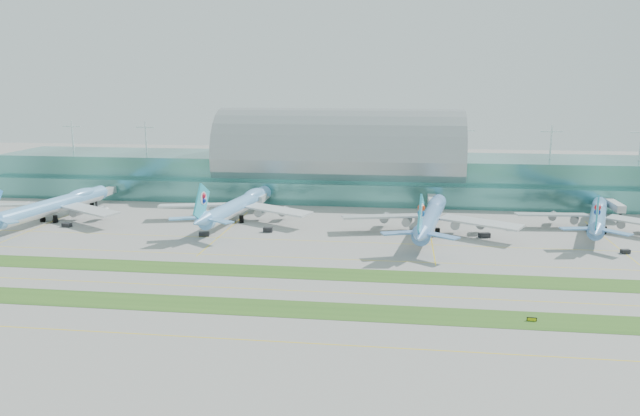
# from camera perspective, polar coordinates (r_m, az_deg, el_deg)

# --- Properties ---
(ground) EXTENTS (700.00, 700.00, 0.00)m
(ground) POSITION_cam_1_polar(r_m,az_deg,el_deg) (187.06, -2.22, -6.12)
(ground) COLOR gray
(ground) RESTS_ON ground
(terminal) EXTENTS (340.00, 69.10, 36.00)m
(terminal) POSITION_cam_1_polar(r_m,az_deg,el_deg) (308.74, 1.80, 3.73)
(terminal) COLOR #3D7A75
(terminal) RESTS_ON ground
(grass_strip_near) EXTENTS (420.00, 12.00, 0.08)m
(grass_strip_near) POSITION_cam_1_polar(r_m,az_deg,el_deg) (161.09, -3.91, -9.14)
(grass_strip_near) COLOR #2D591E
(grass_strip_near) RESTS_ON ground
(grass_strip_far) EXTENTS (420.00, 12.00, 0.08)m
(grass_strip_far) POSITION_cam_1_polar(r_m,az_deg,el_deg) (188.92, -2.11, -5.93)
(grass_strip_far) COLOR #2D591E
(grass_strip_far) RESTS_ON ground
(taxiline_a) EXTENTS (420.00, 0.35, 0.01)m
(taxiline_a) POSITION_cam_1_polar(r_m,az_deg,el_deg) (143.03, -5.53, -11.97)
(taxiline_a) COLOR yellow
(taxiline_a) RESTS_ON ground
(taxiline_b) EXTENTS (420.00, 0.35, 0.01)m
(taxiline_b) POSITION_cam_1_polar(r_m,az_deg,el_deg) (174.00, -3.00, -7.52)
(taxiline_b) COLOR yellow
(taxiline_b) RESTS_ON ground
(taxiline_c) EXTENTS (420.00, 0.35, 0.01)m
(taxiline_c) POSITION_cam_1_polar(r_m,az_deg,el_deg) (204.03, -1.36, -4.58)
(taxiline_c) COLOR yellow
(taxiline_c) RESTS_ON ground
(taxiline_d) EXTENTS (420.00, 0.35, 0.01)m
(taxiline_d) POSITION_cam_1_polar(r_m,az_deg,el_deg) (224.99, -0.50, -3.02)
(taxiline_d) COLOR yellow
(taxiline_d) RESTS_ON ground
(airliner_a) EXTENTS (67.09, 76.84, 21.19)m
(airliner_a) POSITION_cam_1_polar(r_m,az_deg,el_deg) (278.87, -23.05, 0.31)
(airliner_a) COLOR #66A8E1
(airliner_a) RESTS_ON ground
(airliner_b) EXTENTS (66.46, 76.04, 20.95)m
(airliner_b) POSITION_cam_1_polar(r_m,az_deg,el_deg) (258.77, -7.47, 0.31)
(airliner_b) COLOR #6AADEB
(airliner_b) RESTS_ON ground
(airliner_c) EXTENTS (66.94, 76.64, 21.13)m
(airliner_c) POSITION_cam_1_polar(r_m,az_deg,el_deg) (238.79, 10.11, -0.73)
(airliner_c) COLOR #5E8ECF
(airliner_c) RESTS_ON ground
(airliner_d) EXTENTS (58.13, 67.45, 19.04)m
(airliner_d) POSITION_cam_1_polar(r_m,az_deg,el_deg) (261.42, 24.06, -0.64)
(airliner_d) COLOR #5A8DC7
(airliner_d) RESTS_ON ground
(gse_a) EXTENTS (4.24, 2.66, 1.68)m
(gse_a) POSITION_cam_1_polar(r_m,az_deg,el_deg) (283.83, -25.81, -0.92)
(gse_a) COLOR #C7910B
(gse_a) RESTS_ON ground
(gse_b) EXTENTS (3.91, 2.80, 1.46)m
(gse_b) POSITION_cam_1_polar(r_m,az_deg,el_deg) (265.37, -22.14, -1.45)
(gse_b) COLOR black
(gse_b) RESTS_ON ground
(gse_c) EXTENTS (4.00, 2.60, 1.61)m
(gse_c) POSITION_cam_1_polar(r_m,az_deg,el_deg) (235.31, -10.55, -2.36)
(gse_c) COLOR black
(gse_c) RESTS_ON ground
(gse_d) EXTENTS (3.49, 2.20, 1.81)m
(gse_d) POSITION_cam_1_polar(r_m,az_deg,el_deg) (238.27, -4.78, -1.99)
(gse_d) COLOR black
(gse_d) RESTS_ON ground
(gse_e) EXTENTS (3.90, 2.38, 1.68)m
(gse_e) POSITION_cam_1_polar(r_m,az_deg,el_deg) (226.58, 9.38, -2.85)
(gse_e) COLOR #C7740B
(gse_e) RESTS_ON ground
(gse_f) EXTENTS (4.51, 3.01, 1.75)m
(gse_f) POSITION_cam_1_polar(r_m,az_deg,el_deg) (237.14, 14.80, -2.43)
(gse_f) COLOR black
(gse_f) RESTS_ON ground
(gse_g) EXTENTS (3.17, 2.29, 1.36)m
(gse_g) POSITION_cam_1_polar(r_m,az_deg,el_deg) (232.61, 26.14, -3.59)
(gse_g) COLOR black
(gse_g) RESTS_ON ground
(taxiway_sign_east) EXTENTS (2.36, 0.46, 0.99)m
(taxiway_sign_east) POSITION_cam_1_polar(r_m,az_deg,el_deg) (160.95, 18.80, -9.61)
(taxiway_sign_east) COLOR black
(taxiway_sign_east) RESTS_ON ground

